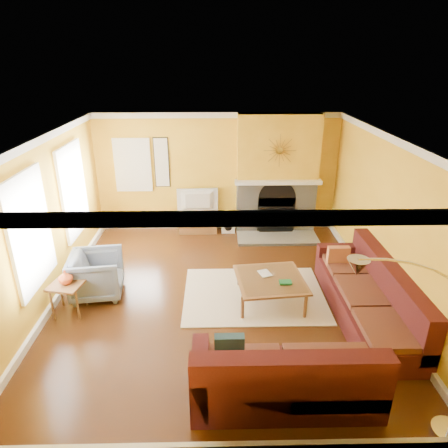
{
  "coord_description": "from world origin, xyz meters",
  "views": [
    {
      "loc": [
        -0.03,
        -5.88,
        3.83
      ],
      "look_at": [
        0.1,
        0.4,
        1.17
      ],
      "focal_mm": 32.0,
      "sensor_mm": 36.0,
      "label": 1
    }
  ],
  "objects_px": {
    "sectional_sofa": "(301,304)",
    "media_console": "(198,222)",
    "armchair": "(97,275)",
    "side_table": "(69,298)",
    "arc_lamp": "(413,356)",
    "coffee_table": "(270,289)"
  },
  "relations": [
    {
      "from": "sectional_sofa",
      "to": "media_console",
      "type": "relative_size",
      "value": 3.94
    },
    {
      "from": "armchair",
      "to": "side_table",
      "type": "height_order",
      "value": "armchair"
    },
    {
      "from": "arc_lamp",
      "to": "side_table",
      "type": "bearing_deg",
      "value": 151.26
    },
    {
      "from": "media_console",
      "to": "armchair",
      "type": "bearing_deg",
      "value": -121.29
    },
    {
      "from": "arc_lamp",
      "to": "armchair",
      "type": "bearing_deg",
      "value": 144.15
    },
    {
      "from": "armchair",
      "to": "side_table",
      "type": "xyz_separation_m",
      "value": [
        -0.32,
        -0.52,
        -0.12
      ]
    },
    {
      "from": "coffee_table",
      "to": "media_console",
      "type": "bearing_deg",
      "value": 114.18
    },
    {
      "from": "coffee_table",
      "to": "media_console",
      "type": "relative_size",
      "value": 1.24
    },
    {
      "from": "side_table",
      "to": "armchair",
      "type": "bearing_deg",
      "value": 58.81
    },
    {
      "from": "coffee_table",
      "to": "media_console",
      "type": "distance_m",
      "value": 3.2
    },
    {
      "from": "media_console",
      "to": "side_table",
      "type": "distance_m",
      "value": 3.73
    },
    {
      "from": "coffee_table",
      "to": "armchair",
      "type": "bearing_deg",
      "value": 174.96
    },
    {
      "from": "coffee_table",
      "to": "arc_lamp",
      "type": "distance_m",
      "value": 2.95
    },
    {
      "from": "sectional_sofa",
      "to": "coffee_table",
      "type": "distance_m",
      "value": 0.89
    },
    {
      "from": "sectional_sofa",
      "to": "side_table",
      "type": "bearing_deg",
      "value": 171.78
    },
    {
      "from": "sectional_sofa",
      "to": "arc_lamp",
      "type": "relative_size",
      "value": 1.6
    },
    {
      "from": "coffee_table",
      "to": "media_console",
      "type": "height_order",
      "value": "media_console"
    },
    {
      "from": "armchair",
      "to": "coffee_table",
      "type": "bearing_deg",
      "value": -102.02
    },
    {
      "from": "armchair",
      "to": "arc_lamp",
      "type": "bearing_deg",
      "value": -132.83
    },
    {
      "from": "side_table",
      "to": "sectional_sofa",
      "type": "bearing_deg",
      "value": -8.22
    },
    {
      "from": "media_console",
      "to": "arc_lamp",
      "type": "bearing_deg",
      "value": -66.9
    },
    {
      "from": "coffee_table",
      "to": "side_table",
      "type": "distance_m",
      "value": 3.26
    }
  ]
}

